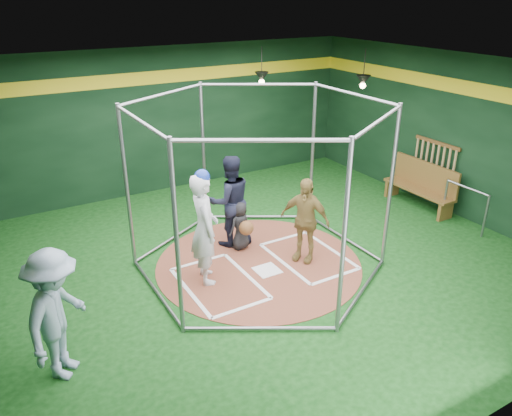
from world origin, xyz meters
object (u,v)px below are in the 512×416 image
batter_figure (204,227)px  dugout_bench (422,184)px  umpire (230,201)px  visitor_leopard (305,220)px

batter_figure → dugout_bench: batter_figure is taller
batter_figure → umpire: size_ratio=1.11×
visitor_leopard → dugout_bench: bearing=67.5°
batter_figure → visitor_leopard: (1.88, -0.27, -0.20)m
batter_figure → dugout_bench: bearing=4.2°
batter_figure → umpire: 1.41m
batter_figure → visitor_leopard: batter_figure is taller
visitor_leopard → dugout_bench: size_ratio=0.88×
visitor_leopard → umpire: (-0.88, 1.26, 0.10)m
umpire → dugout_bench: (4.70, -0.57, -0.38)m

